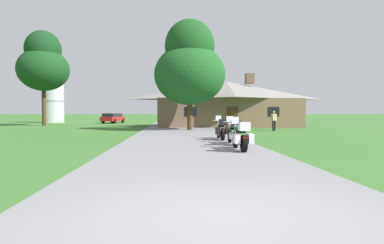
% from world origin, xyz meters
% --- Properties ---
extents(ground_plane, '(500.00, 500.00, 0.00)m').
position_xyz_m(ground_plane, '(0.00, 20.00, 0.00)').
color(ground_plane, '#386628').
extents(asphalt_driveway, '(6.40, 80.00, 0.06)m').
position_xyz_m(asphalt_driveway, '(0.00, 18.00, 0.03)').
color(asphalt_driveway, slate).
rests_on(asphalt_driveway, ground).
extents(motorcycle_green_nearest_to_camera, '(0.73, 2.08, 1.30)m').
position_xyz_m(motorcycle_green_nearest_to_camera, '(1.97, 7.83, 0.61)').
color(motorcycle_green_nearest_to_camera, black).
rests_on(motorcycle_green_nearest_to_camera, asphalt_driveway).
extents(motorcycle_silver_second_in_row, '(0.66, 2.08, 1.30)m').
position_xyz_m(motorcycle_silver_second_in_row, '(2.14, 10.31, 0.62)').
color(motorcycle_silver_second_in_row, black).
rests_on(motorcycle_silver_second_in_row, asphalt_driveway).
extents(motorcycle_white_farthest_in_row, '(0.72, 2.08, 1.30)m').
position_xyz_m(motorcycle_white_farthest_in_row, '(1.97, 12.92, 0.61)').
color(motorcycle_white_farthest_in_row, black).
rests_on(motorcycle_white_farthest_in_row, asphalt_driveway).
extents(stone_lodge, '(15.54, 8.46, 5.82)m').
position_xyz_m(stone_lodge, '(5.19, 30.91, 2.53)').
color(stone_lodge, brown).
rests_on(stone_lodge, ground).
extents(bystander_tan_shirt_near_lodge, '(0.53, 0.31, 1.67)m').
position_xyz_m(bystander_tan_shirt_near_lodge, '(7.79, 22.10, 0.93)').
color(bystander_tan_shirt_near_lodge, black).
rests_on(bystander_tan_shirt_near_lodge, ground).
extents(tree_left_far, '(5.73, 5.73, 10.88)m').
position_xyz_m(tree_left_far, '(-15.45, 33.76, 7.11)').
color(tree_left_far, '#422D19').
rests_on(tree_left_far, ground).
extents(tree_by_lodge_front, '(6.02, 6.02, 9.39)m').
position_xyz_m(tree_by_lodge_front, '(0.79, 23.04, 5.44)').
color(tree_by_lodge_front, '#422D19').
rests_on(tree_by_lodge_front, ground).
extents(metal_silo_distant, '(3.14, 3.14, 7.25)m').
position_xyz_m(metal_silo_distant, '(-18.56, 45.45, 3.63)').
color(metal_silo_distant, '#B2B7BC').
rests_on(metal_silo_distant, ground).
extents(parked_red_suv_far_left, '(2.93, 4.91, 1.40)m').
position_xyz_m(parked_red_suv_far_left, '(-9.17, 42.38, 0.78)').
color(parked_red_suv_far_left, maroon).
rests_on(parked_red_suv_far_left, ground).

